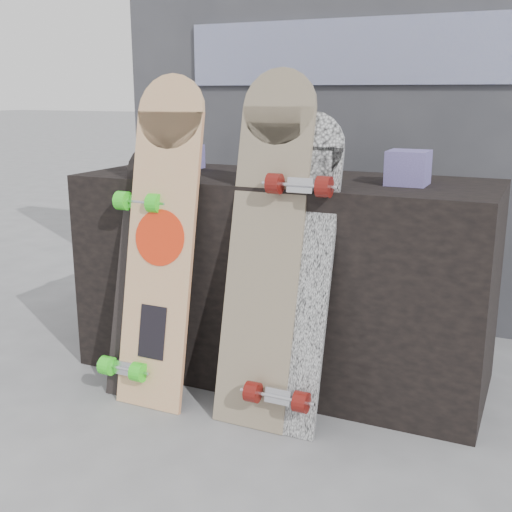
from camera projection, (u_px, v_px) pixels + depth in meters
The scene contains 10 objects.
ground at pixel (227, 424), 2.22m from camera, with size 60.00×60.00×0.00m, color slate.
vendor_table at pixel (283, 277), 2.56m from camera, with size 1.60×0.60×0.80m, color black.
booth at pixel (350, 95), 3.14m from camera, with size 2.40×0.22×2.20m.
merch_box_purple at pixel (180, 157), 2.74m from camera, with size 0.18×0.12×0.10m, color #4F3D7D.
merch_box_small at pixel (408, 168), 2.25m from camera, with size 0.14×0.14×0.12m, color #4F3D7D.
merch_box_flat at pixel (310, 165), 2.59m from camera, with size 0.22×0.10×0.06m, color #D1B78C.
longboard_geisha at pixel (161, 233), 2.31m from camera, with size 0.27×0.27×1.19m.
longboard_celtic at pixel (266, 237), 2.19m from camera, with size 0.26×0.31×1.20m.
longboard_cascadia at pixel (296, 268), 2.14m from camera, with size 0.24×0.34×1.06m.
skateboard_dark at pixel (140, 268), 2.39m from camera, with size 0.21×0.31×0.94m.
Camera 1 is at (0.92, -1.79, 1.12)m, focal length 45.00 mm.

